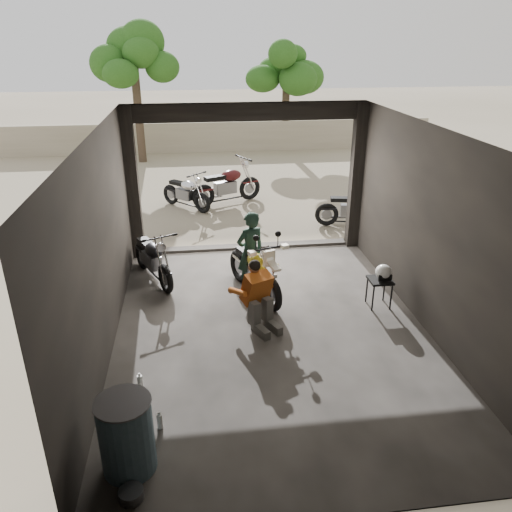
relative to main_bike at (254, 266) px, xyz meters
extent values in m
plane|color=#7A6D56|center=(0.12, -1.30, -0.57)|extent=(80.00, 80.00, 0.00)
cube|color=#2D2B28|center=(0.12, -1.30, -0.56)|extent=(5.00, 7.00, 0.02)
plane|color=black|center=(0.12, -1.30, 2.63)|extent=(7.00, 7.00, 0.00)
cube|color=black|center=(0.12, -4.80, 1.03)|extent=(5.00, 0.02, 3.20)
cube|color=black|center=(-2.38, -1.30, 1.03)|extent=(0.02, 7.00, 3.20)
cube|color=black|center=(2.62, -1.30, 1.03)|extent=(0.02, 7.00, 3.20)
cube|color=black|center=(-2.26, 2.08, 1.03)|extent=(0.24, 0.24, 3.20)
cube|color=black|center=(2.50, 2.08, 1.03)|extent=(0.24, 0.24, 3.20)
cube|color=black|center=(0.12, 2.12, 2.45)|extent=(5.00, 0.16, 0.36)
cube|color=#2D2B28|center=(0.12, 2.20, -0.53)|extent=(5.00, 0.25, 0.08)
cube|color=gray|center=(0.12, 12.70, 0.03)|extent=(18.00, 0.30, 1.20)
cylinder|color=#382B1E|center=(-2.88, 11.20, 1.22)|extent=(0.30, 0.30, 3.58)
ellipsoid|color=#1E4C14|center=(-2.88, 11.20, 3.46)|extent=(2.20, 2.20, 3.14)
cylinder|color=#382B1E|center=(2.92, 12.70, 1.03)|extent=(0.30, 0.30, 3.20)
ellipsoid|color=#1E4C14|center=(2.92, 12.70, 3.03)|extent=(2.20, 2.20, 2.80)
imported|color=#162C23|center=(-0.05, 0.19, 0.20)|extent=(0.67, 0.58, 1.56)
cube|color=black|center=(2.12, -0.73, -0.05)|extent=(0.39, 0.39, 0.04)
cylinder|color=black|center=(1.96, -0.89, -0.31)|extent=(0.03, 0.03, 0.52)
cylinder|color=black|center=(2.28, -0.89, -0.31)|extent=(0.03, 0.03, 0.52)
cylinder|color=black|center=(1.96, -0.57, -0.31)|extent=(0.03, 0.03, 0.52)
cylinder|color=black|center=(2.28, -0.57, -0.31)|extent=(0.03, 0.03, 0.52)
ellipsoid|color=white|center=(2.17, -0.72, 0.10)|extent=(0.36, 0.37, 0.26)
cylinder|color=#415F6D|center=(-1.88, -3.87, -0.12)|extent=(0.68, 0.68, 0.91)
cylinder|color=black|center=(3.63, 3.04, 0.43)|extent=(0.08, 0.08, 2.00)
cylinder|color=white|center=(3.63, 3.02, 1.25)|extent=(0.73, 0.03, 0.73)
camera|label=1|loc=(-1.03, -8.14, 3.84)|focal=35.00mm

